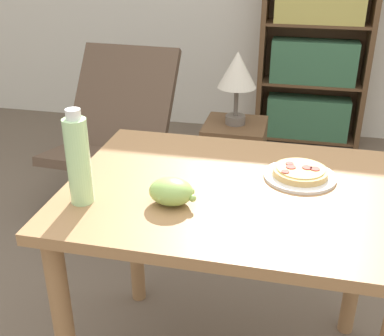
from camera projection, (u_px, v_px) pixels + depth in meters
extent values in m
cube|color=#A37549|center=(233.00, 192.00, 1.46)|extent=(1.01, 0.76, 0.03)
cylinder|color=#A37549|center=(135.00, 227.00, 2.00)|extent=(0.06, 0.06, 0.74)
cylinder|color=#A37549|center=(358.00, 255.00, 1.82)|extent=(0.06, 0.06, 0.74)
cylinder|color=white|center=(300.00, 176.00, 1.51)|extent=(0.23, 0.23, 0.01)
cylinder|color=#DBB26B|center=(300.00, 172.00, 1.50)|extent=(0.17, 0.17, 0.02)
cylinder|color=#EACC7A|center=(301.00, 169.00, 1.50)|extent=(0.15, 0.15, 0.00)
cylinder|color=#A83328|center=(285.00, 172.00, 1.47)|extent=(0.03, 0.03, 0.00)
cylinder|color=#A83328|center=(290.00, 163.00, 1.52)|extent=(0.03, 0.03, 0.00)
cylinder|color=#A83328|center=(307.00, 167.00, 1.49)|extent=(0.03, 0.03, 0.00)
cylinder|color=#A83328|center=(291.00, 167.00, 1.50)|extent=(0.03, 0.03, 0.00)
cylinder|color=#A83328|center=(315.00, 169.00, 1.49)|extent=(0.03, 0.03, 0.00)
ellipsoid|color=#93BC5B|center=(171.00, 192.00, 1.35)|extent=(0.13, 0.10, 0.08)
sphere|color=#93BC5B|center=(161.00, 198.00, 1.32)|extent=(0.02, 0.02, 0.02)
sphere|color=#93BC5B|center=(169.00, 188.00, 1.37)|extent=(0.03, 0.03, 0.03)
sphere|color=#93BC5B|center=(155.00, 196.00, 1.35)|extent=(0.02, 0.02, 0.02)
sphere|color=#93BC5B|center=(174.00, 201.00, 1.33)|extent=(0.02, 0.02, 0.02)
sphere|color=#93BC5B|center=(171.00, 189.00, 1.37)|extent=(0.02, 0.02, 0.02)
sphere|color=#93BC5B|center=(191.00, 192.00, 1.35)|extent=(0.02, 0.02, 0.02)
sphere|color=#93BC5B|center=(193.00, 198.00, 1.33)|extent=(0.02, 0.02, 0.02)
sphere|color=#93BC5B|center=(167.00, 195.00, 1.37)|extent=(0.02, 0.02, 0.02)
cylinder|color=#B7EAA3|center=(78.00, 162.00, 1.32)|extent=(0.07, 0.07, 0.25)
cylinder|color=white|center=(73.00, 114.00, 1.26)|extent=(0.04, 0.04, 0.03)
cube|color=slate|center=(115.00, 198.00, 2.87)|extent=(0.57, 0.58, 0.10)
cube|color=brown|center=(105.00, 157.00, 2.66)|extent=(0.62, 0.53, 0.14)
cube|color=brown|center=(124.00, 98.00, 2.82)|extent=(0.61, 0.44, 0.55)
cube|color=brown|center=(263.00, 52.00, 3.63)|extent=(0.04, 0.27, 1.34)
cube|color=brown|center=(368.00, 57.00, 3.47)|extent=(0.04, 0.27, 1.34)
cube|color=brown|center=(314.00, 50.00, 3.66)|extent=(0.79, 0.01, 1.34)
cube|color=brown|center=(305.00, 136.00, 3.84)|extent=(0.72, 0.26, 0.02)
cube|color=#3D704C|center=(307.00, 117.00, 3.74)|extent=(0.62, 0.19, 0.31)
cube|color=brown|center=(311.00, 83.00, 3.65)|extent=(0.72, 0.26, 0.02)
cube|color=#3D704C|center=(313.00, 62.00, 3.55)|extent=(0.62, 0.19, 0.31)
cube|color=brown|center=(318.00, 24.00, 3.46)|extent=(0.72, 0.26, 0.02)
cube|color=#CCBC5B|center=(320.00, 0.00, 3.36)|extent=(0.62, 0.19, 0.31)
cube|color=brown|center=(233.00, 166.00, 2.79)|extent=(0.34, 0.34, 0.52)
cylinder|color=#665B51|center=(235.00, 120.00, 2.66)|extent=(0.11, 0.11, 0.05)
cylinder|color=#665B51|center=(236.00, 102.00, 2.62)|extent=(0.02, 0.02, 0.16)
cone|color=beige|center=(237.00, 70.00, 2.54)|extent=(0.21, 0.21, 0.19)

